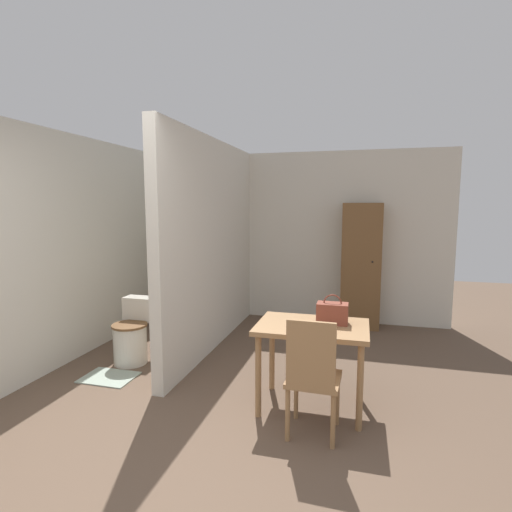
{
  "coord_description": "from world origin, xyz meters",
  "views": [
    {
      "loc": [
        1.17,
        -1.87,
        1.72
      ],
      "look_at": [
        0.12,
        2.06,
        1.21
      ],
      "focal_mm": 28.0,
      "sensor_mm": 36.0,
      "label": 1
    }
  ],
  "objects_px": {
    "dining_table": "(312,337)",
    "toilet": "(133,335)",
    "wooden_cabinet": "(361,266)",
    "wooden_chair": "(313,374)",
    "handbag": "(332,313)"
  },
  "relations": [
    {
      "from": "wooden_chair",
      "to": "wooden_cabinet",
      "type": "bearing_deg",
      "value": 85.49
    },
    {
      "from": "dining_table",
      "to": "handbag",
      "type": "distance_m",
      "value": 0.26
    },
    {
      "from": "dining_table",
      "to": "wooden_chair",
      "type": "relative_size",
      "value": 1.0
    },
    {
      "from": "handbag",
      "to": "wooden_cabinet",
      "type": "bearing_deg",
      "value": 84.73
    },
    {
      "from": "toilet",
      "to": "handbag",
      "type": "bearing_deg",
      "value": -11.51
    },
    {
      "from": "wooden_cabinet",
      "to": "handbag",
      "type": "bearing_deg",
      "value": -95.27
    },
    {
      "from": "dining_table",
      "to": "wooden_cabinet",
      "type": "bearing_deg",
      "value": 81.32
    },
    {
      "from": "dining_table",
      "to": "toilet",
      "type": "distance_m",
      "value": 2.13
    },
    {
      "from": "toilet",
      "to": "wooden_cabinet",
      "type": "xyz_separation_m",
      "value": [
        2.42,
        1.96,
        0.58
      ]
    },
    {
      "from": "wooden_chair",
      "to": "wooden_cabinet",
      "type": "height_order",
      "value": "wooden_cabinet"
    },
    {
      "from": "toilet",
      "to": "handbag",
      "type": "height_order",
      "value": "handbag"
    },
    {
      "from": "wooden_chair",
      "to": "wooden_cabinet",
      "type": "distance_m",
      "value": 2.98
    },
    {
      "from": "wooden_cabinet",
      "to": "toilet",
      "type": "bearing_deg",
      "value": -140.95
    },
    {
      "from": "toilet",
      "to": "dining_table",
      "type": "bearing_deg",
      "value": -14.47
    },
    {
      "from": "wooden_chair",
      "to": "wooden_cabinet",
      "type": "xyz_separation_m",
      "value": [
        0.32,
        2.93,
        0.39
      ]
    }
  ]
}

